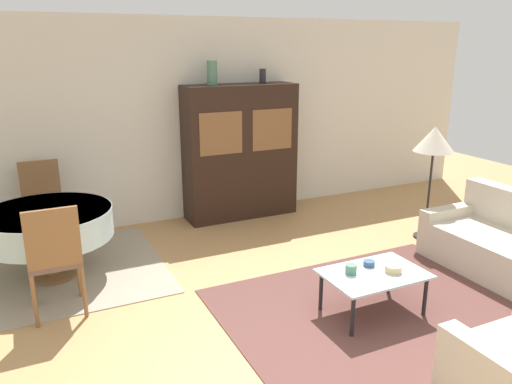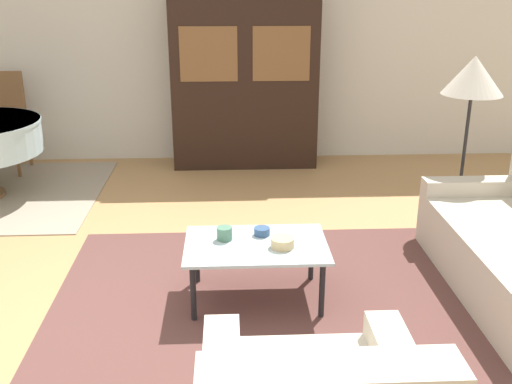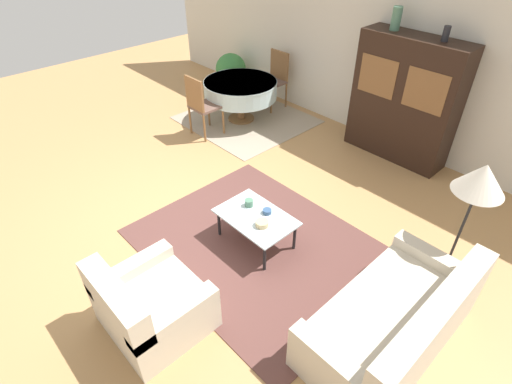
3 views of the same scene
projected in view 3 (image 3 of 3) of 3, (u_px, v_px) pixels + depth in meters
The scene contains 18 objects.
ground_plane at pixel (191, 220), 5.13m from camera, with size 14.00×14.00×0.00m, color tan.
wall_back at pixel (370, 53), 6.31m from camera, with size 10.00×0.06×2.70m.
area_rug at pixel (259, 246), 4.76m from camera, with size 2.79×2.21×0.01m.
dining_rug at pixel (247, 120), 7.40m from camera, with size 2.10×1.99×0.01m.
couch at pixel (395, 322), 3.58m from camera, with size 0.89×1.76×0.82m.
armchair at pixel (150, 306), 3.72m from camera, with size 0.91×0.86×0.79m.
coffee_table at pixel (256, 219), 4.60m from camera, with size 0.91×0.60×0.39m.
display_cabinet at pixel (404, 100), 5.89m from camera, with size 1.55×0.48×1.84m.
dining_table at pixel (240, 89), 7.06m from camera, with size 1.30×1.30×0.73m.
dining_chair_near at pixel (201, 103), 6.58m from camera, with size 0.44×0.44×1.04m.
dining_chair_far at pixel (275, 76), 7.53m from camera, with size 0.44×0.44×1.04m.
floor_lamp at pixel (481, 182), 3.71m from camera, with size 0.48×0.48×1.41m.
cup at pixel (249, 203), 4.71m from camera, with size 0.10×0.10×0.09m.
bowl at pixel (262, 223), 4.43m from camera, with size 0.15×0.15×0.06m.
bowl_small at pixel (267, 211), 4.61m from camera, with size 0.10×0.10×0.05m.
vase_tall at pixel (396, 18), 5.48m from camera, with size 0.13×0.13×0.31m.
vase_short at pixel (446, 34), 5.09m from camera, with size 0.09×0.09×0.19m.
potted_plant at pixel (231, 70), 8.28m from camera, with size 0.63×0.63×0.76m.
Camera 3 is at (3.40, -2.05, 3.37)m, focal length 28.00 mm.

